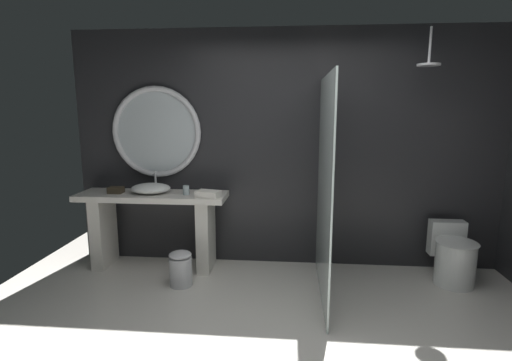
# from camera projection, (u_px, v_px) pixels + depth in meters

# --- Properties ---
(back_wall_panel) EXTENTS (4.80, 0.10, 2.60)m
(back_wall_panel) POSITION_uv_depth(u_px,v_px,m) (289.00, 150.00, 4.36)
(back_wall_panel) COLOR #232326
(back_wall_panel) RESTS_ON ground_plane
(vanity_counter) EXTENTS (1.62, 0.48, 0.84)m
(vanity_counter) POSITION_uv_depth(u_px,v_px,m) (154.00, 220.00, 4.33)
(vanity_counter) COLOR silver
(vanity_counter) RESTS_ON ground_plane
(vessel_sink) EXTENTS (0.43, 0.35, 0.22)m
(vessel_sink) POSITION_uv_depth(u_px,v_px,m) (151.00, 188.00, 4.26)
(vessel_sink) COLOR white
(vessel_sink) RESTS_ON vanity_counter
(tumbler_cup) EXTENTS (0.07, 0.07, 0.10)m
(tumbler_cup) POSITION_uv_depth(u_px,v_px,m) (186.00, 190.00, 4.19)
(tumbler_cup) COLOR silver
(tumbler_cup) RESTS_ON vanity_counter
(tissue_box) EXTENTS (0.15, 0.12, 0.07)m
(tissue_box) POSITION_uv_depth(u_px,v_px,m) (116.00, 190.00, 4.28)
(tissue_box) COLOR #3D3323
(tissue_box) RESTS_ON vanity_counter
(round_wall_mirror) EXTENTS (1.01, 0.06, 1.01)m
(round_wall_mirror) POSITION_uv_depth(u_px,v_px,m) (156.00, 132.00, 4.37)
(round_wall_mirror) COLOR silver
(shower_glass_panel) EXTENTS (0.02, 1.46, 2.05)m
(shower_glass_panel) POSITION_uv_depth(u_px,v_px,m) (324.00, 189.00, 3.62)
(shower_glass_panel) COLOR silver
(shower_glass_panel) RESTS_ON ground_plane
(rain_shower_head) EXTENTS (0.21, 0.21, 0.35)m
(rain_shower_head) POSITION_uv_depth(u_px,v_px,m) (429.00, 61.00, 3.67)
(rain_shower_head) COLOR silver
(toilet) EXTENTS (0.40, 0.56, 0.59)m
(toilet) POSITION_uv_depth(u_px,v_px,m) (453.00, 257.00, 3.98)
(toilet) COLOR white
(toilet) RESTS_ON ground_plane
(waste_bin) EXTENTS (0.23, 0.23, 0.36)m
(waste_bin) POSITION_uv_depth(u_px,v_px,m) (181.00, 268.00, 3.92)
(waste_bin) COLOR silver
(waste_bin) RESTS_ON ground_plane
(folded_hand_towel) EXTENTS (0.27, 0.21, 0.07)m
(folded_hand_towel) POSITION_uv_depth(u_px,v_px,m) (208.00, 194.00, 4.07)
(folded_hand_towel) COLOR silver
(folded_hand_towel) RESTS_ON vanity_counter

